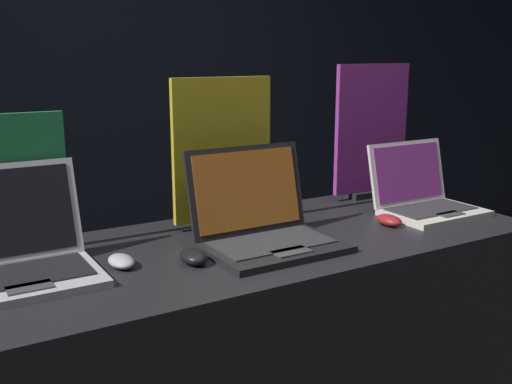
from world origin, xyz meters
The scene contains 11 objects.
wall_back centered at (0.00, 2.13, 1.40)m, with size 8.00×0.05×2.80m.
display_counter centered at (0.00, 0.35, 0.43)m, with size 1.80×0.70×0.86m.
laptop_front centered at (-0.67, 0.39, 0.93)m, with size 0.37×0.34×0.27m.
mouse_front centered at (-0.42, 0.33, 0.88)m, with size 0.06×0.11×0.03m.
promo_stand_front centered at (-0.67, 0.58, 1.05)m, with size 0.36×0.07×0.40m.
laptop_middle centered at (0.00, 0.29, 0.93)m, with size 0.39×0.33×0.28m.
mouse_middle centered at (-0.25, 0.26, 0.88)m, with size 0.07×0.10×0.04m.
promo_stand_middle centered at (0.00, 0.55, 1.10)m, with size 0.35×0.07×0.48m.
laptop_back centered at (0.68, 0.32, 0.92)m, with size 0.34×0.29×0.24m.
mouse_back centered at (0.46, 0.26, 0.88)m, with size 0.06×0.10×0.04m.
promo_stand_back centered at (0.68, 0.61, 1.11)m, with size 0.34×0.07×0.52m.
Camera 1 is at (-0.89, -1.14, 1.42)m, focal length 42.00 mm.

